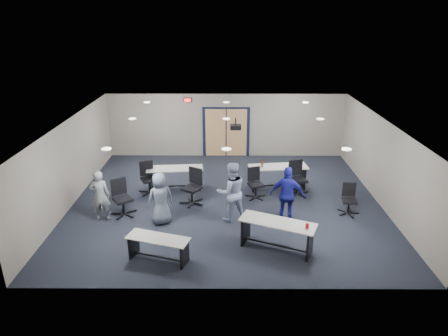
{
  "coord_description": "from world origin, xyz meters",
  "views": [
    {
      "loc": [
        -0.02,
        -11.92,
        5.86
      ],
      "look_at": [
        -0.07,
        -0.3,
        1.3
      ],
      "focal_mm": 32.0,
      "sensor_mm": 36.0,
      "label": 1
    }
  ],
  "objects_px": {
    "chair_loose_right": "(349,200)",
    "person_plaid": "(160,199)",
    "chair_back_d": "(298,179)",
    "person_lightblue": "(231,192)",
    "table_front_right": "(277,230)",
    "table_back_right": "(277,173)",
    "table_front_left": "(158,245)",
    "person_navy": "(287,195)",
    "person_gray": "(100,196)",
    "chair_back_c": "(256,184)",
    "table_back_left": "(175,175)",
    "chair_loose_left": "(123,198)",
    "chair_back_a": "(149,178)",
    "chair_back_b": "(192,187)"
  },
  "relations": [
    {
      "from": "chair_back_a",
      "to": "chair_back_d",
      "type": "bearing_deg",
      "value": -27.7
    },
    {
      "from": "chair_back_a",
      "to": "person_plaid",
      "type": "xyz_separation_m",
      "value": [
        0.73,
        -2.08,
        0.24
      ]
    },
    {
      "from": "chair_loose_right",
      "to": "person_gray",
      "type": "height_order",
      "value": "person_gray"
    },
    {
      "from": "person_gray",
      "to": "person_navy",
      "type": "bearing_deg",
      "value": 173.25
    },
    {
      "from": "table_front_right",
      "to": "table_back_left",
      "type": "relative_size",
      "value": 1.04
    },
    {
      "from": "table_front_right",
      "to": "chair_back_a",
      "type": "relative_size",
      "value": 1.86
    },
    {
      "from": "table_back_right",
      "to": "chair_loose_left",
      "type": "distance_m",
      "value": 5.36
    },
    {
      "from": "person_navy",
      "to": "person_lightblue",
      "type": "bearing_deg",
      "value": 10.83
    },
    {
      "from": "chair_back_c",
      "to": "chair_loose_left",
      "type": "distance_m",
      "value": 4.33
    },
    {
      "from": "table_back_left",
      "to": "person_plaid",
      "type": "distance_m",
      "value": 2.46
    },
    {
      "from": "chair_back_a",
      "to": "person_lightblue",
      "type": "relative_size",
      "value": 0.61
    },
    {
      "from": "person_gray",
      "to": "person_plaid",
      "type": "height_order",
      "value": "person_gray"
    },
    {
      "from": "table_front_right",
      "to": "chair_back_d",
      "type": "distance_m",
      "value": 3.54
    },
    {
      "from": "chair_back_a",
      "to": "chair_loose_left",
      "type": "height_order",
      "value": "chair_loose_left"
    },
    {
      "from": "table_front_right",
      "to": "chair_loose_left",
      "type": "height_order",
      "value": "chair_loose_left"
    },
    {
      "from": "table_front_left",
      "to": "person_navy",
      "type": "bearing_deg",
      "value": 47.46
    },
    {
      "from": "table_front_left",
      "to": "chair_loose_right",
      "type": "distance_m",
      "value": 6.03
    },
    {
      "from": "table_back_right",
      "to": "chair_back_c",
      "type": "xyz_separation_m",
      "value": [
        -0.81,
        -0.8,
        -0.06
      ]
    },
    {
      "from": "table_back_left",
      "to": "table_back_right",
      "type": "relative_size",
      "value": 0.95
    },
    {
      "from": "chair_back_c",
      "to": "chair_loose_left",
      "type": "height_order",
      "value": "chair_loose_left"
    },
    {
      "from": "table_back_right",
      "to": "chair_back_d",
      "type": "xyz_separation_m",
      "value": [
        0.63,
        -0.54,
        0.02
      ]
    },
    {
      "from": "table_back_right",
      "to": "chair_loose_left",
      "type": "xyz_separation_m",
      "value": [
        -4.96,
        -2.03,
        -0.0
      ]
    },
    {
      "from": "chair_back_c",
      "to": "person_plaid",
      "type": "relative_size",
      "value": 0.65
    },
    {
      "from": "chair_back_d",
      "to": "person_lightblue",
      "type": "height_order",
      "value": "person_lightblue"
    },
    {
      "from": "table_back_right",
      "to": "chair_loose_left",
      "type": "height_order",
      "value": "chair_loose_left"
    },
    {
      "from": "table_back_right",
      "to": "person_navy",
      "type": "bearing_deg",
      "value": -96.46
    },
    {
      "from": "chair_back_d",
      "to": "chair_loose_left",
      "type": "bearing_deg",
      "value": 178.38
    },
    {
      "from": "table_back_left",
      "to": "chair_loose_right",
      "type": "xyz_separation_m",
      "value": [
        5.58,
        -1.85,
        -0.05
      ]
    },
    {
      "from": "table_back_right",
      "to": "person_navy",
      "type": "relative_size",
      "value": 1.22
    },
    {
      "from": "chair_back_a",
      "to": "chair_loose_left",
      "type": "xyz_separation_m",
      "value": [
        -0.51,
        -1.6,
        0.02
      ]
    },
    {
      "from": "table_back_right",
      "to": "chair_back_a",
      "type": "bearing_deg",
      "value": 179.39
    },
    {
      "from": "chair_back_d",
      "to": "person_navy",
      "type": "height_order",
      "value": "person_navy"
    },
    {
      "from": "table_front_left",
      "to": "person_plaid",
      "type": "distance_m",
      "value": 1.96
    },
    {
      "from": "table_front_right",
      "to": "table_back_right",
      "type": "relative_size",
      "value": 0.98
    },
    {
      "from": "chair_loose_left",
      "to": "person_plaid",
      "type": "xyz_separation_m",
      "value": [
        1.24,
        -0.48,
        0.22
      ]
    },
    {
      "from": "chair_loose_right",
      "to": "person_plaid",
      "type": "distance_m",
      "value": 5.74
    },
    {
      "from": "person_plaid",
      "to": "chair_back_c",
      "type": "bearing_deg",
      "value": -175.19
    },
    {
      "from": "table_back_right",
      "to": "person_lightblue",
      "type": "relative_size",
      "value": 1.15
    },
    {
      "from": "chair_back_c",
      "to": "person_navy",
      "type": "xyz_separation_m",
      "value": [
        0.8,
        -1.62,
        0.35
      ]
    },
    {
      "from": "table_front_left",
      "to": "person_lightblue",
      "type": "height_order",
      "value": "person_lightblue"
    },
    {
      "from": "person_gray",
      "to": "table_back_right",
      "type": "bearing_deg",
      "value": -163.05
    },
    {
      "from": "person_gray",
      "to": "person_navy",
      "type": "height_order",
      "value": "person_navy"
    },
    {
      "from": "person_navy",
      "to": "table_back_right",
      "type": "bearing_deg",
      "value": -75.53
    },
    {
      "from": "chair_back_b",
      "to": "person_plaid",
      "type": "height_order",
      "value": "person_plaid"
    },
    {
      "from": "table_front_left",
      "to": "chair_back_c",
      "type": "distance_m",
      "value": 4.53
    },
    {
      "from": "chair_back_b",
      "to": "person_navy",
      "type": "xyz_separation_m",
      "value": [
        2.91,
        -1.17,
        0.28
      ]
    },
    {
      "from": "table_back_left",
      "to": "chair_loose_left",
      "type": "distance_m",
      "value": 2.39
    },
    {
      "from": "table_front_left",
      "to": "person_lightblue",
      "type": "bearing_deg",
      "value": 66.49
    },
    {
      "from": "chair_back_a",
      "to": "chair_back_c",
      "type": "relative_size",
      "value": 1.07
    },
    {
      "from": "chair_back_a",
      "to": "chair_back_b",
      "type": "height_order",
      "value": "chair_back_b"
    }
  ]
}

